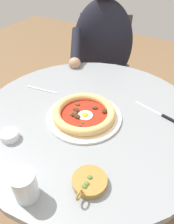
{
  "coord_description": "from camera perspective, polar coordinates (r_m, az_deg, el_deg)",
  "views": [
    {
      "loc": [
        0.34,
        -0.62,
        1.32
      ],
      "look_at": [
        -0.02,
        0.01,
        0.72
      ],
      "focal_mm": 34.92,
      "sensor_mm": 36.0,
      "label": 1
    }
  ],
  "objects": [
    {
      "name": "water_glass",
      "position": [
        0.67,
        -15.87,
        -18.36
      ],
      "size": [
        0.07,
        0.07,
        0.1
      ],
      "color": "silver",
      "rests_on": "dining_table"
    },
    {
      "name": "ground_plane",
      "position": [
        1.5,
        0.5,
        -22.58
      ],
      "size": [
        6.0,
        6.0,
        0.02
      ],
      "primitive_type": "cube",
      "color": "brown"
    },
    {
      "name": "cafe_chair_diner",
      "position": [
        1.76,
        4.2,
        12.6
      ],
      "size": [
        0.56,
        0.56,
        0.87
      ],
      "color": "#504A45",
      "rests_on": "ground"
    },
    {
      "name": "fork_utensil",
      "position": [
        1.1,
        -11.65,
        5.74
      ],
      "size": [
        0.17,
        0.03,
        0.0
      ],
      "color": "#BCBCC1",
      "rests_on": "dining_table"
    },
    {
      "name": "pizza_on_plate",
      "position": [
        0.9,
        -0.77,
        -0.52
      ],
      "size": [
        0.31,
        0.31,
        0.04
      ],
      "color": "white",
      "rests_on": "dining_table"
    },
    {
      "name": "dining_table",
      "position": [
        1.02,
        0.68,
        -6.51
      ],
      "size": [
        0.97,
        0.97,
        0.72
      ],
      "color": "gray",
      "rests_on": "ground"
    },
    {
      "name": "diner_person",
      "position": [
        1.63,
        3.78,
        10.87
      ],
      "size": [
        0.45,
        0.57,
        1.2
      ],
      "color": "#282833",
      "rests_on": "ground"
    },
    {
      "name": "ramekin_capers",
      "position": [
        0.86,
        -19.66,
        -5.72
      ],
      "size": [
        0.07,
        0.07,
        0.03
      ],
      "color": "white",
      "rests_on": "dining_table"
    },
    {
      "name": "olive_pan",
      "position": [
        0.69,
        0.6,
        -17.81
      ],
      "size": [
        0.11,
        0.13,
        0.05
      ],
      "color": "olive",
      "rests_on": "dining_table"
    },
    {
      "name": "steak_knife",
      "position": [
        0.97,
        19.55,
        -1.07
      ],
      "size": [
        0.22,
        0.07,
        0.01
      ],
      "color": "silver",
      "rests_on": "dining_table"
    }
  ]
}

